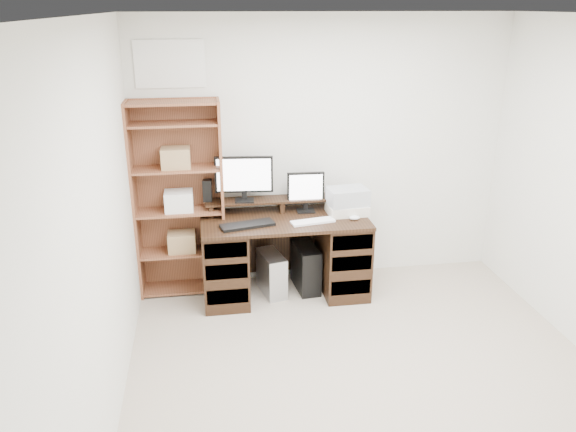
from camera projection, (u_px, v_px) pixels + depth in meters
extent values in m
cube|color=#B4A491|center=(379.00, 402.00, 3.87)|extent=(3.50, 4.00, 0.02)
cube|color=white|center=(407.00, 14.00, 2.98)|extent=(3.50, 4.00, 0.02)
cube|color=silver|center=(322.00, 152.00, 5.28)|extent=(3.50, 0.02, 2.50)
cube|color=silver|center=(92.00, 251.00, 3.17)|extent=(0.02, 4.00, 2.50)
cube|color=white|center=(170.00, 64.00, 4.78)|extent=(0.60, 0.01, 0.40)
cube|color=black|center=(285.00, 220.00, 5.05)|extent=(1.50, 0.70, 0.03)
cube|color=black|center=(225.00, 262.00, 5.11)|extent=(0.40, 0.66, 0.72)
cube|color=black|center=(343.00, 254.00, 5.26)|extent=(0.40, 0.66, 0.72)
cube|color=black|center=(280.00, 240.00, 5.48)|extent=(1.48, 0.02, 0.65)
cube|color=black|center=(228.00, 297.00, 4.87)|extent=(0.36, 0.01, 0.14)
cube|color=black|center=(227.00, 272.00, 4.78)|extent=(0.36, 0.01, 0.14)
cube|color=black|center=(226.00, 250.00, 4.71)|extent=(0.36, 0.01, 0.14)
cube|color=black|center=(351.00, 287.00, 5.03)|extent=(0.36, 0.01, 0.14)
cube|color=black|center=(352.00, 263.00, 4.94)|extent=(0.36, 0.01, 0.14)
cube|color=black|center=(353.00, 242.00, 4.87)|extent=(0.36, 0.01, 0.14)
cube|color=black|center=(211.00, 209.00, 5.14)|extent=(0.04, 0.20, 0.10)
cube|color=black|center=(281.00, 205.00, 5.23)|extent=(0.04, 0.20, 0.10)
cube|color=black|center=(349.00, 202.00, 5.33)|extent=(0.04, 0.20, 0.10)
cube|color=black|center=(281.00, 199.00, 5.21)|extent=(1.40, 0.22, 0.02)
cube|color=black|center=(245.00, 200.00, 5.13)|extent=(0.18, 0.15, 0.02)
cube|color=black|center=(244.00, 194.00, 5.12)|extent=(0.05, 0.03, 0.10)
cube|color=black|center=(244.00, 174.00, 5.06)|extent=(0.53, 0.09, 0.33)
cube|color=white|center=(244.00, 175.00, 5.04)|extent=(0.48, 0.05, 0.30)
cube|color=black|center=(306.00, 211.00, 5.21)|extent=(0.17, 0.13, 0.01)
cube|color=black|center=(305.00, 205.00, 5.21)|extent=(0.05, 0.03, 0.09)
cube|color=black|center=(306.00, 188.00, 5.15)|extent=(0.34, 0.04, 0.30)
cube|color=white|center=(306.00, 189.00, 5.14)|extent=(0.31, 0.01, 0.26)
cube|color=black|center=(207.00, 190.00, 5.10)|extent=(0.09, 0.09, 0.20)
cube|color=black|center=(247.00, 225.00, 4.87)|extent=(0.49, 0.26, 0.03)
cube|color=white|center=(313.00, 222.00, 4.95)|extent=(0.41, 0.19, 0.02)
ellipsoid|color=white|center=(354.00, 218.00, 5.02)|extent=(0.12, 0.10, 0.04)
cube|color=beige|center=(347.00, 209.00, 5.16)|extent=(0.37, 0.28, 0.09)
cube|color=#A7ADB2|center=(348.00, 196.00, 5.11)|extent=(0.38, 0.29, 0.15)
cube|color=#B0B2B7|center=(272.00, 273.00, 5.25)|extent=(0.26, 0.43, 0.40)
cube|color=black|center=(306.00, 267.00, 5.33)|extent=(0.23, 0.45, 0.44)
cube|color=#19FF33|center=(312.00, 268.00, 5.10)|extent=(0.01, 0.01, 0.01)
cube|color=brown|center=(135.00, 203.00, 4.99)|extent=(0.02, 0.30, 1.80)
cube|color=brown|center=(222.00, 199.00, 5.10)|extent=(0.02, 0.30, 1.80)
cube|color=brown|center=(179.00, 196.00, 5.18)|extent=(0.80, 0.01, 1.80)
cube|color=brown|center=(185.00, 287.00, 5.35)|extent=(0.75, 0.28, 0.02)
cube|color=brown|center=(183.00, 252.00, 5.22)|extent=(0.75, 0.28, 0.02)
cube|color=brown|center=(180.00, 211.00, 5.08)|extent=(0.75, 0.28, 0.02)
cube|color=brown|center=(177.00, 169.00, 4.94)|extent=(0.75, 0.28, 0.02)
cube|color=brown|center=(173.00, 124.00, 4.80)|extent=(0.75, 0.28, 0.02)
cube|color=brown|center=(172.00, 103.00, 4.73)|extent=(0.75, 0.28, 0.02)
cube|color=#A07F54|center=(182.00, 242.00, 5.19)|extent=(0.25, 0.20, 0.18)
cube|color=white|center=(179.00, 201.00, 5.05)|extent=(0.25, 0.20, 0.18)
cube|color=#A07F54|center=(176.00, 158.00, 4.90)|extent=(0.25, 0.20, 0.18)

